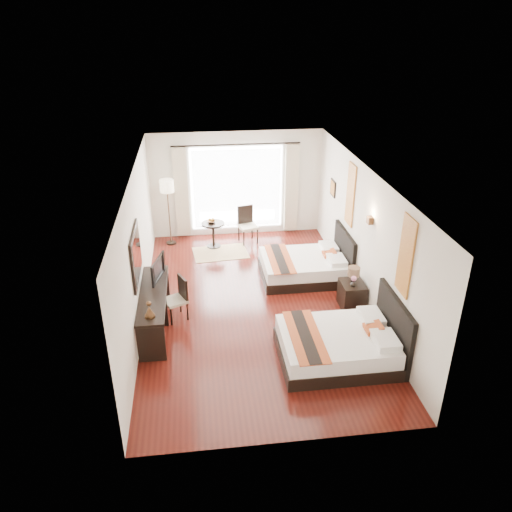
{
  "coord_description": "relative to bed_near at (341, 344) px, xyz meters",
  "views": [
    {
      "loc": [
        -1.09,
        -8.84,
        5.51
      ],
      "look_at": [
        0.05,
        0.12,
        1.06
      ],
      "focal_mm": 35.0,
      "sensor_mm": 36.0,
      "label": 1
    }
  ],
  "objects": [
    {
      "name": "wall_window",
      "position": [
        -1.29,
        5.73,
        1.1
      ],
      "size": [
        4.5,
        0.01,
        2.8
      ],
      "primitive_type": "cube",
      "color": "silver",
      "rests_on": "floor"
    },
    {
      "name": "wall_desk",
      "position": [
        -3.53,
        1.99,
        1.1
      ],
      "size": [
        0.01,
        7.5,
        2.8
      ],
      "primitive_type": "cube",
      "color": "silver",
      "rests_on": "floor"
    },
    {
      "name": "drape_right",
      "position": [
        0.16,
        5.62,
        0.98
      ],
      "size": [
        0.35,
        0.14,
        2.35
      ],
      "primitive_type": "cube",
      "color": "#C0B594",
      "rests_on": "floor"
    },
    {
      "name": "jute_rug",
      "position": [
        -1.83,
        4.53,
        -0.29
      ],
      "size": [
        1.43,
        1.04,
        0.01
      ],
      "primitive_type": "cube",
      "rotation": [
        0.0,
        0.0,
        0.1
      ],
      "color": "tan",
      "rests_on": "floor"
    },
    {
      "name": "fruit_bowl",
      "position": [
        -2.02,
        4.94,
        0.4
      ],
      "size": [
        0.27,
        0.27,
        0.05
      ],
      "primitive_type": "imported",
      "rotation": [
        0.0,
        0.0,
        -0.32
      ],
      "color": "#422C17",
      "rests_on": "side_table"
    },
    {
      "name": "nightstand",
      "position": [
        0.69,
        1.64,
        -0.02
      ],
      "size": [
        0.47,
        0.58,
        0.56
      ],
      "primitive_type": "cube",
      "color": "black",
      "rests_on": "floor"
    },
    {
      "name": "window_chair",
      "position": [
        -1.07,
        5.12,
        -0.0
      ],
      "size": [
        0.55,
        0.55,
        0.97
      ],
      "rotation": [
        0.0,
        0.0,
        -1.31
      ],
      "color": "tan",
      "rests_on": "floor"
    },
    {
      "name": "bed_near",
      "position": [
        0.0,
        0.0,
        0.0
      ],
      "size": [
        2.03,
        1.58,
        1.14
      ],
      "color": "black",
      "rests_on": "floor"
    },
    {
      "name": "window_glass",
      "position": [
        -1.29,
        5.72,
        1.0
      ],
      "size": [
        2.4,
        0.02,
        2.2
      ],
      "primitive_type": "cube",
      "color": "white",
      "rests_on": "wall_window"
    },
    {
      "name": "bronze_figurine",
      "position": [
        -3.28,
        0.59,
        0.59
      ],
      "size": [
        0.2,
        0.2,
        0.27
      ],
      "primitive_type": null,
      "rotation": [
        0.0,
        0.0,
        -0.09
      ],
      "color": "#492E1A",
      "rests_on": "console_desk"
    },
    {
      "name": "art_panel_near",
      "position": [
        0.94,
        -0.0,
        1.65
      ],
      "size": [
        0.03,
        0.5,
        1.35
      ],
      "primitive_type": "cube",
      "color": "#903815",
      "rests_on": "wall_headboard"
    },
    {
      "name": "sheer_curtain",
      "position": [
        -1.29,
        5.66,
        1.0
      ],
      "size": [
        2.3,
        0.02,
        2.1
      ],
      "primitive_type": "cube",
      "color": "white",
      "rests_on": "wall_window"
    },
    {
      "name": "television",
      "position": [
        -3.26,
        1.97,
        0.68
      ],
      "size": [
        0.29,
        0.77,
        0.44
      ],
      "primitive_type": "imported",
      "rotation": [
        0.0,
        0.0,
        1.31
      ],
      "color": "black",
      "rests_on": "console_desk"
    },
    {
      "name": "drape_left",
      "position": [
        -2.74,
        5.62,
        0.98
      ],
      "size": [
        0.35,
        0.14,
        2.35
      ],
      "primitive_type": "cube",
      "color": "#C0B594",
      "rests_on": "floor"
    },
    {
      "name": "vase",
      "position": [
        0.65,
        1.51,
        0.26
      ],
      "size": [
        0.14,
        0.14,
        0.12
      ],
      "primitive_type": "imported",
      "rotation": [
        0.0,
        0.0,
        -0.26
      ],
      "color": "black",
      "rests_on": "nightstand"
    },
    {
      "name": "art_panel_far",
      "position": [
        0.94,
        3.03,
        1.65
      ],
      "size": [
        0.03,
        0.5,
        1.35
      ],
      "primitive_type": "cube",
      "color": "#903815",
      "rests_on": "wall_headboard"
    },
    {
      "name": "wall_entry",
      "position": [
        -1.29,
        -1.76,
        1.1
      ],
      "size": [
        4.5,
        0.01,
        2.8
      ],
      "primitive_type": "cube",
      "color": "silver",
      "rests_on": "floor"
    },
    {
      "name": "mirror_frame",
      "position": [
        -3.51,
        1.42,
        1.25
      ],
      "size": [
        0.04,
        1.25,
        0.95
      ],
      "primitive_type": "cube",
      "color": "black",
      "rests_on": "wall_desk"
    },
    {
      "name": "ceiling",
      "position": [
        -1.29,
        1.99,
        2.49
      ],
      "size": [
        4.5,
        7.5,
        0.02
      ],
      "primitive_type": "cube",
      "color": "white",
      "rests_on": "wall_headboard"
    },
    {
      "name": "mirror_glass",
      "position": [
        -3.48,
        1.42,
        1.25
      ],
      "size": [
        0.01,
        1.12,
        0.82
      ],
      "primitive_type": "cube",
      "color": "white",
      "rests_on": "mirror_frame"
    },
    {
      "name": "floor_lamp",
      "position": [
        -3.08,
        5.28,
        1.17
      ],
      "size": [
        0.35,
        0.35,
        1.73
      ],
      "color": "black",
      "rests_on": "floor"
    },
    {
      "name": "bed_far",
      "position": [
        0.05,
        3.03,
        -0.01
      ],
      "size": [
        1.94,
        1.51,
        1.09
      ],
      "color": "black",
      "rests_on": "floor"
    },
    {
      "name": "side_table",
      "position": [
        -1.98,
        4.93,
        0.04
      ],
      "size": [
        0.58,
        0.58,
        0.67
      ],
      "primitive_type": "cylinder",
      "color": "black",
      "rests_on": "floor"
    },
    {
      "name": "wall_headboard",
      "position": [
        0.96,
        1.99,
        1.1
      ],
      "size": [
        0.01,
        7.5,
        2.8
      ],
      "primitive_type": "cube",
      "color": "silver",
      "rests_on": "floor"
    },
    {
      "name": "wall_sconce",
      "position": [
        0.9,
        1.64,
        1.62
      ],
      "size": [
        0.1,
        0.14,
        0.14
      ],
      "primitive_type": "cube",
      "color": "#492E1A",
      "rests_on": "wall_headboard"
    },
    {
      "name": "console_desk",
      "position": [
        -3.28,
        1.42,
        0.08
      ],
      "size": [
        0.5,
        2.2,
        0.76
      ],
      "primitive_type": "cube",
      "color": "black",
      "rests_on": "floor"
    },
    {
      "name": "desk_chair",
      "position": [
        -2.87,
        1.67,
        -0.03
      ],
      "size": [
        0.54,
        0.54,
        0.88
      ],
      "rotation": [
        0.0,
        0.0,
        3.57
      ],
      "color": "tan",
      "rests_on": "floor"
    },
    {
      "name": "floor",
      "position": [
        -1.29,
        1.99,
        -0.3
      ],
      "size": [
        4.5,
        7.5,
        0.01
      ],
      "primitive_type": "cube",
      "color": "#3D0F0B",
      "rests_on": "ground"
    },
    {
      "name": "table_lamp",
      "position": [
        0.7,
        1.69,
        0.47
      ],
      "size": [
        0.25,
        0.25,
        0.39
      ],
      "color": "black",
      "rests_on": "nightstand"
    }
  ]
}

